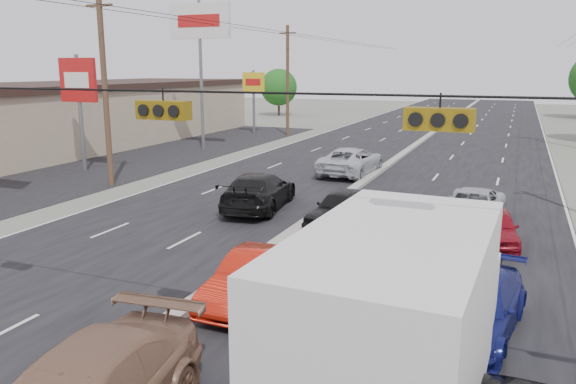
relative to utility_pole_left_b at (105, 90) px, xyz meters
name	(u,v)px	position (x,y,z in m)	size (l,w,h in m)	color
ground	(117,361)	(12.50, -15.00, -5.11)	(200.00, 200.00, 0.00)	#606356
road_surface	(398,159)	(12.50, 15.00, -5.11)	(20.00, 160.00, 0.02)	black
center_median	(398,157)	(12.50, 15.00, -5.01)	(0.50, 160.00, 0.20)	gray
strip_mall	(55,119)	(-13.50, 10.00, -2.81)	(12.00, 42.00, 4.60)	tan
parking_lot	(153,155)	(-4.50, 10.00, -5.11)	(10.00, 42.00, 0.02)	black
utility_pole_left_b	(105,90)	(0.00, 0.00, 0.00)	(1.60, 0.30, 10.00)	#422D1E
utility_pole_left_c	(288,80)	(0.00, 25.00, 0.00)	(1.60, 0.30, 10.00)	#422D1E
traffic_signals	(159,108)	(13.90, -15.00, 0.39)	(25.00, 0.30, 0.54)	black
pole_sign_mid	(79,87)	(-4.50, 3.00, 0.01)	(2.60, 0.25, 7.00)	slate
pole_sign_billboard	(200,31)	(-2.00, 13.00, 3.76)	(5.00, 0.25, 11.00)	slate
pole_sign_far	(254,87)	(-3.50, 25.00, -0.70)	(2.20, 0.25, 6.00)	slate
tree_left_far	(279,87)	(-9.50, 45.00, -1.39)	(4.80, 4.80, 6.12)	#382619
box_truck	(400,327)	(18.56, -15.05, -3.16)	(2.92, 7.60, 3.81)	black
red_sedan	(254,279)	(13.90, -11.05, -4.42)	(1.46, 4.20, 1.38)	#B3190B
queue_car_a	(342,209)	(13.90, -3.00, -4.37)	(1.74, 4.34, 1.48)	black
queue_car_b	(366,258)	(16.22, -8.17, -4.45)	(1.39, 4.00, 1.32)	silver
queue_car_c	(472,207)	(18.64, -0.47, -4.44)	(2.21, 4.79, 1.33)	#B1B5BA
queue_car_d	(474,307)	(19.50, -10.71, -4.41)	(1.94, 4.78, 1.39)	navy
queue_car_e	(495,227)	(19.63, -3.11, -4.47)	(1.49, 3.71, 1.26)	maroon
oncoming_near	(259,191)	(9.60, -1.64, -4.29)	(2.29, 5.64, 1.64)	black
oncoming_far	(351,161)	(11.10, 7.95, -4.30)	(2.68, 5.81, 1.61)	silver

